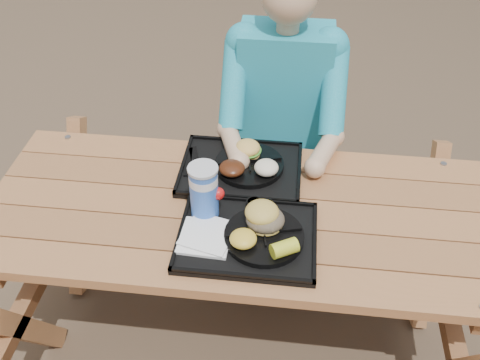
# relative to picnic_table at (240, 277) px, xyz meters

# --- Properties ---
(ground) EXTENTS (60.00, 60.00, 0.00)m
(ground) POSITION_rel_picnic_table_xyz_m (0.00, 0.00, -0.38)
(ground) COLOR #999999
(ground) RESTS_ON ground
(picnic_table) EXTENTS (1.80, 1.49, 0.75)m
(picnic_table) POSITION_rel_picnic_table_xyz_m (0.00, 0.00, 0.00)
(picnic_table) COLOR #999999
(picnic_table) RESTS_ON ground
(tray_near) EXTENTS (0.45, 0.35, 0.02)m
(tray_near) POSITION_rel_picnic_table_xyz_m (0.04, -0.15, 0.39)
(tray_near) COLOR black
(tray_near) RESTS_ON picnic_table
(tray_far) EXTENTS (0.45, 0.35, 0.02)m
(tray_far) POSITION_rel_picnic_table_xyz_m (-0.02, 0.20, 0.39)
(tray_far) COLOR black
(tray_far) RESTS_ON picnic_table
(plate_near) EXTENTS (0.26, 0.26, 0.02)m
(plate_near) POSITION_rel_picnic_table_xyz_m (0.10, -0.15, 0.41)
(plate_near) COLOR black
(plate_near) RESTS_ON tray_near
(plate_far) EXTENTS (0.26, 0.26, 0.02)m
(plate_far) POSITION_rel_picnic_table_xyz_m (0.01, 0.21, 0.41)
(plate_far) COLOR black
(plate_far) RESTS_ON tray_far
(napkin_stack) EXTENTS (0.17, 0.17, 0.02)m
(napkin_stack) POSITION_rel_picnic_table_xyz_m (-0.09, -0.18, 0.40)
(napkin_stack) COLOR white
(napkin_stack) RESTS_ON tray_near
(soda_cup) EXTENTS (0.09, 0.09, 0.19)m
(soda_cup) POSITION_rel_picnic_table_xyz_m (-0.11, -0.06, 0.49)
(soda_cup) COLOR blue
(soda_cup) RESTS_ON tray_near
(condiment_bbq) EXTENTS (0.06, 0.06, 0.03)m
(condiment_bbq) POSITION_rel_picnic_table_xyz_m (0.05, -0.02, 0.41)
(condiment_bbq) COLOR #321205
(condiment_bbq) RESTS_ON tray_near
(condiment_mustard) EXTENTS (0.04, 0.04, 0.03)m
(condiment_mustard) POSITION_rel_picnic_table_xyz_m (0.10, -0.01, 0.41)
(condiment_mustard) COLOR yellow
(condiment_mustard) RESTS_ON tray_near
(sandwich) EXTENTS (0.12, 0.12, 0.12)m
(sandwich) POSITION_rel_picnic_table_xyz_m (0.10, -0.11, 0.48)
(sandwich) COLOR gold
(sandwich) RESTS_ON plate_near
(mac_cheese) EXTENTS (0.09, 0.09, 0.04)m
(mac_cheese) POSITION_rel_picnic_table_xyz_m (0.03, -0.20, 0.44)
(mac_cheese) COLOR yellow
(mac_cheese) RESTS_ON plate_near
(corn_cob) EXTENTS (0.11, 0.11, 0.05)m
(corn_cob) POSITION_rel_picnic_table_xyz_m (0.16, -0.23, 0.44)
(corn_cob) COLOR yellow
(corn_cob) RESTS_ON plate_near
(cutlery_far) EXTENTS (0.08, 0.17, 0.01)m
(cutlery_far) POSITION_rel_picnic_table_xyz_m (-0.20, 0.22, 0.40)
(cutlery_far) COLOR black
(cutlery_far) RESTS_ON tray_far
(burger) EXTENTS (0.10, 0.10, 0.09)m
(burger) POSITION_rel_picnic_table_xyz_m (-0.00, 0.26, 0.46)
(burger) COLOR #EFB754
(burger) RESTS_ON plate_far
(baked_beans) EXTENTS (0.09, 0.09, 0.04)m
(baked_beans) POSITION_rel_picnic_table_xyz_m (-0.05, 0.14, 0.44)
(baked_beans) COLOR #481F0E
(baked_beans) RESTS_ON plate_far
(potato_salad) EXTENTS (0.09, 0.09, 0.05)m
(potato_salad) POSITION_rel_picnic_table_xyz_m (0.08, 0.16, 0.44)
(potato_salad) COLOR #EFE5CA
(potato_salad) RESTS_ON plate_far
(diner) EXTENTS (0.48, 0.84, 1.28)m
(diner) POSITION_rel_picnic_table_xyz_m (0.11, 0.62, 0.27)
(diner) COLOR #198EB3
(diner) RESTS_ON ground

